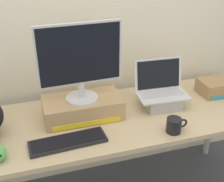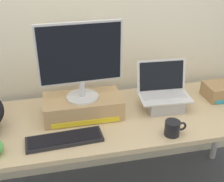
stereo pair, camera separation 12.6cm
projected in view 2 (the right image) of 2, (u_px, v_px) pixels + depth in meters
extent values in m
cube|color=silver|center=(98.00, 11.00, 1.97)|extent=(7.00, 0.10, 2.60)
cube|color=tan|center=(112.00, 118.00, 1.86)|extent=(2.07, 0.69, 0.03)
cylinder|color=#B2B2B7|center=(219.00, 124.00, 2.46)|extent=(0.05, 0.05, 0.71)
cube|color=tan|center=(83.00, 106.00, 1.84)|extent=(0.48, 0.25, 0.12)
cube|color=yellow|center=(86.00, 123.00, 1.75)|extent=(0.41, 0.00, 0.03)
cylinder|color=silver|center=(82.00, 97.00, 1.81)|extent=(0.20, 0.20, 0.01)
cylinder|color=silver|center=(82.00, 88.00, 1.78)|extent=(0.04, 0.04, 0.10)
cube|color=silver|center=(80.00, 53.00, 1.68)|extent=(0.50, 0.04, 0.36)
cube|color=black|center=(81.00, 54.00, 1.67)|extent=(0.47, 0.03, 0.34)
cube|color=#ADADB2|center=(163.00, 103.00, 1.92)|extent=(0.23, 0.21, 0.08)
cube|color=silver|center=(164.00, 97.00, 1.90)|extent=(0.34, 0.23, 0.01)
cube|color=#B7B7BC|center=(163.00, 94.00, 1.91)|extent=(0.29, 0.13, 0.00)
cube|color=silver|center=(161.00, 76.00, 1.93)|extent=(0.33, 0.07, 0.21)
cube|color=black|center=(162.00, 76.00, 1.92)|extent=(0.29, 0.06, 0.19)
cube|color=black|center=(65.00, 139.00, 1.62)|extent=(0.43, 0.16, 0.02)
cube|color=black|center=(64.00, 138.00, 1.62)|extent=(0.40, 0.13, 0.00)
cylinder|color=black|center=(172.00, 128.00, 1.66)|extent=(0.09, 0.09, 0.09)
torus|color=black|center=(182.00, 126.00, 1.67)|extent=(0.06, 0.01, 0.06)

